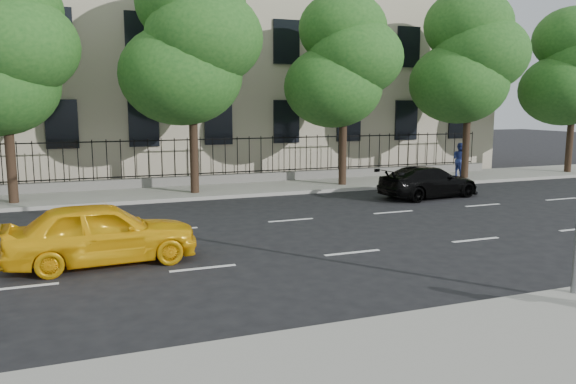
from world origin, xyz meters
name	(u,v)px	position (x,y,z in m)	size (l,w,h in m)	color
ground	(404,280)	(0.00, 0.00, 0.00)	(120.00, 120.00, 0.00)	black
near_sidewalk	(543,349)	(0.00, -4.00, 0.07)	(60.00, 4.00, 0.15)	gray
far_sidewalk	(235,189)	(0.00, 14.00, 0.07)	(60.00, 4.00, 0.15)	gray
lane_markings	(318,234)	(0.00, 4.75, 0.01)	(49.60, 4.62, 0.01)	silver
masonry_building	(191,14)	(0.00, 22.95, 9.02)	(34.60, 12.11, 18.50)	#B4A48F
iron_fence	(226,172)	(0.00, 15.70, 0.65)	(30.00, 0.50, 2.20)	slate
street_light	(572,39)	(2.50, -1.77, 5.15)	(0.25, 3.32, 8.05)	slate
tree_b	(4,51)	(-8.96, 13.36, 5.84)	(5.53, 5.12, 8.97)	#382619
tree_c	(191,42)	(-1.96, 13.36, 6.41)	(5.89, 5.50, 9.80)	#382619
tree_d	(343,61)	(5.04, 13.36, 5.84)	(5.34, 4.94, 8.84)	#382619
tree_e	(469,58)	(12.04, 13.36, 6.20)	(5.71, 5.31, 9.46)	#382619
tree_f	(573,67)	(19.04, 13.36, 5.88)	(5.52, 5.12, 9.01)	#382619
yellow_taxi	(102,233)	(-6.20, 3.79, 0.78)	(1.84, 4.56, 1.55)	yellow
black_sedan	(429,182)	(7.11, 9.32, 0.66)	(1.85, 4.56, 1.32)	black
pedestrian_far	(460,159)	(12.15, 13.81, 1.02)	(0.85, 0.66, 1.75)	navy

